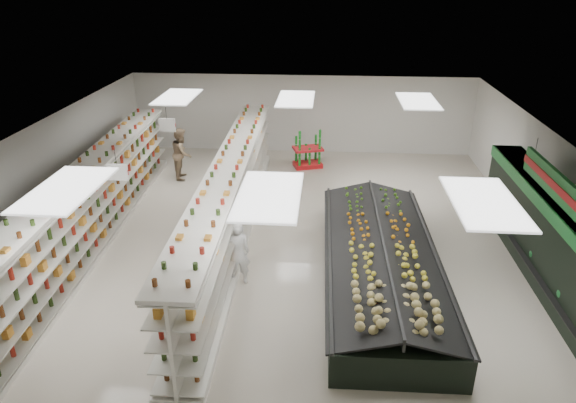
# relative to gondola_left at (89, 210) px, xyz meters

# --- Properties ---
(floor) EXTENTS (16.00, 16.00, 0.00)m
(floor) POSITION_rel_gondola_left_xyz_m (5.40, 0.56, -1.02)
(floor) COLOR beige
(floor) RESTS_ON ground
(ceiling) EXTENTS (14.00, 16.00, 0.02)m
(ceiling) POSITION_rel_gondola_left_xyz_m (5.40, 0.56, 2.18)
(ceiling) COLOR white
(ceiling) RESTS_ON wall_back
(wall_back) EXTENTS (14.00, 0.02, 3.20)m
(wall_back) POSITION_rel_gondola_left_xyz_m (5.40, 8.56, 0.58)
(wall_back) COLOR silver
(wall_back) RESTS_ON floor
(wall_left) EXTENTS (0.02, 16.00, 3.20)m
(wall_left) POSITION_rel_gondola_left_xyz_m (-1.60, 0.56, 0.58)
(wall_left) COLOR silver
(wall_left) RESTS_ON floor
(wall_right) EXTENTS (0.02, 16.00, 3.20)m
(wall_right) POSITION_rel_gondola_left_xyz_m (12.40, 0.56, 0.58)
(wall_right) COLOR silver
(wall_right) RESTS_ON floor
(produce_wall_case) EXTENTS (0.93, 8.00, 2.20)m
(produce_wall_case) POSITION_rel_gondola_left_xyz_m (11.93, -0.94, 0.22)
(produce_wall_case) COLOR black
(produce_wall_case) RESTS_ON floor
(aisle_sign_near) EXTENTS (0.52, 0.06, 0.75)m
(aisle_sign_near) POSITION_rel_gondola_left_xyz_m (1.60, -1.44, 1.73)
(aisle_sign_near) COLOR white
(aisle_sign_near) RESTS_ON ceiling
(aisle_sign_far) EXTENTS (0.52, 0.06, 0.75)m
(aisle_sign_far) POSITION_rel_gondola_left_xyz_m (1.60, 2.56, 1.73)
(aisle_sign_far) COLOR white
(aisle_sign_far) RESTS_ON ceiling
(hortifruti_banner) EXTENTS (0.12, 3.20, 0.95)m
(hortifruti_banner) POSITION_rel_gondola_left_xyz_m (11.65, -0.94, 1.63)
(hortifruti_banner) COLOR #1F7430
(hortifruti_banner) RESTS_ON ceiling
(gondola_left) EXTENTS (1.59, 12.89, 2.23)m
(gondola_left) POSITION_rel_gondola_left_xyz_m (0.00, 0.00, 0.00)
(gondola_left) COLOR white
(gondola_left) RESTS_ON floor
(gondola_center) EXTENTS (1.25, 13.01, 2.25)m
(gondola_center) POSITION_rel_gondola_left_xyz_m (3.83, 0.79, 0.01)
(gondola_center) COLOR white
(gondola_center) RESTS_ON floor
(produce_island) EXTENTS (2.87, 7.68, 1.14)m
(produce_island) POSITION_rel_gondola_left_xyz_m (7.89, -1.22, -0.50)
(produce_island) COLOR black
(produce_island) RESTS_ON floor
(soda_endcap) EXTENTS (1.28, 1.05, 1.41)m
(soda_endcap) POSITION_rel_gondola_left_xyz_m (5.76, 6.64, -0.34)
(soda_endcap) COLOR red
(soda_endcap) RESTS_ON floor
(shopper_main) EXTENTS (0.71, 0.58, 1.68)m
(shopper_main) POSITION_rel_gondola_left_xyz_m (4.40, -1.71, -0.18)
(shopper_main) COLOR silver
(shopper_main) RESTS_ON floor
(shopper_background) EXTENTS (0.69, 0.99, 1.88)m
(shopper_background) POSITION_rel_gondola_left_xyz_m (1.20, 5.14, -0.08)
(shopper_background) COLOR tan
(shopper_background) RESTS_ON floor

